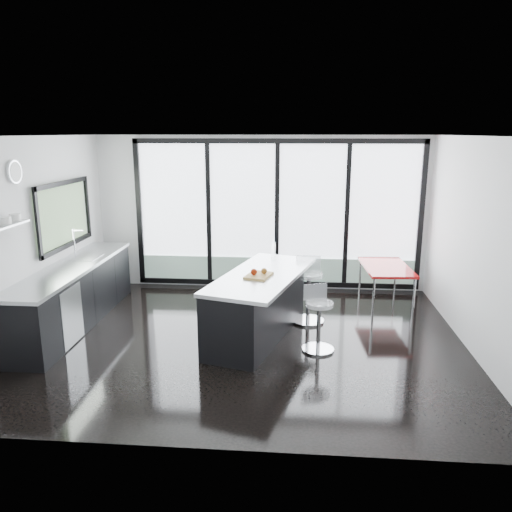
# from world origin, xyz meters

# --- Properties ---
(floor) EXTENTS (6.00, 5.00, 0.00)m
(floor) POSITION_xyz_m (0.00, 0.00, 0.00)
(floor) COLOR black
(floor) RESTS_ON ground
(ceiling) EXTENTS (6.00, 5.00, 0.00)m
(ceiling) POSITION_xyz_m (0.00, 0.00, 2.80)
(ceiling) COLOR white
(ceiling) RESTS_ON wall_back
(wall_back) EXTENTS (6.00, 0.09, 2.80)m
(wall_back) POSITION_xyz_m (0.27, 2.47, 1.27)
(wall_back) COLOR silver
(wall_back) RESTS_ON ground
(wall_front) EXTENTS (6.00, 0.00, 2.80)m
(wall_front) POSITION_xyz_m (0.00, -2.50, 1.40)
(wall_front) COLOR silver
(wall_front) RESTS_ON ground
(wall_left) EXTENTS (0.26, 5.00, 2.80)m
(wall_left) POSITION_xyz_m (-2.97, 0.27, 1.56)
(wall_left) COLOR silver
(wall_left) RESTS_ON ground
(wall_right) EXTENTS (0.00, 5.00, 2.80)m
(wall_right) POSITION_xyz_m (3.00, 0.00, 1.40)
(wall_right) COLOR silver
(wall_right) RESTS_ON ground
(counter_cabinets) EXTENTS (0.69, 3.24, 1.36)m
(counter_cabinets) POSITION_xyz_m (-2.67, 0.40, 0.46)
(counter_cabinets) COLOR black
(counter_cabinets) RESTS_ON floor
(island) EXTENTS (1.55, 2.45, 1.21)m
(island) POSITION_xyz_m (0.13, 0.20, 0.47)
(island) COLOR black
(island) RESTS_ON floor
(bar_stool_near) EXTENTS (0.56, 0.56, 0.68)m
(bar_stool_near) POSITION_xyz_m (0.98, -0.25, 0.34)
(bar_stool_near) COLOR silver
(bar_stool_near) RESTS_ON floor
(bar_stool_far) EXTENTS (0.52, 0.52, 0.78)m
(bar_stool_far) POSITION_xyz_m (0.86, 0.78, 0.39)
(bar_stool_far) COLOR silver
(bar_stool_far) RESTS_ON floor
(red_table) EXTENTS (0.81, 1.32, 0.68)m
(red_table) POSITION_xyz_m (2.16, 1.66, 0.34)
(red_table) COLOR #A70F10
(red_table) RESTS_ON floor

